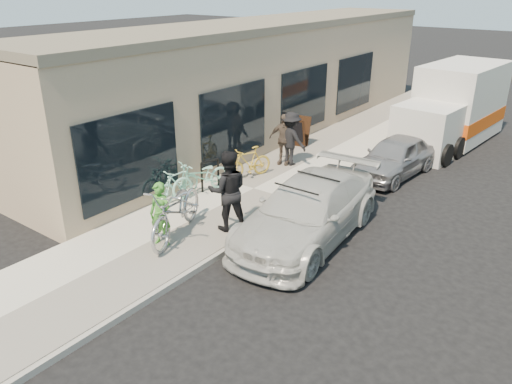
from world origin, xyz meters
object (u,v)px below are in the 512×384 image
Objects in this scene: woman_rider at (161,214)px; cruiser_bike_a at (179,183)px; cruiser_bike_b at (201,177)px; cruiser_bike_c at (249,163)px; sandwich_board at (299,132)px; tandem_bike at (177,210)px; sedan_silver at (395,157)px; sedan_white at (308,211)px; bike_rack at (210,172)px; man_standing at (228,191)px; bystander_a at (291,139)px; bystander_b at (284,139)px; moving_truck at (454,109)px.

cruiser_bike_a is at bearing 115.95° from woman_rider.
cruiser_bike_c is (0.27, 1.74, -0.02)m from cruiser_bike_b.
sandwich_board is 0.41× the size of tandem_bike.
woman_rider is at bearing -101.78° from sedan_silver.
sedan_white is 2.68× the size of cruiser_bike_b.
tandem_bike is (-2.27, -6.99, 0.19)m from sedan_silver.
woman_rider is (-2.27, -7.48, 0.27)m from sedan_silver.
cruiser_bike_c is at bearing 93.08° from cruiser_bike_b.
woman_rider reaches higher than bike_rack.
cruiser_bike_b is at bearing 98.96° from tandem_bike.
man_standing is at bearing -40.91° from cruiser_bike_c.
woman_rider is 0.98× the size of cruiser_bike_a.
sedan_white is 4.69m from bystander_a.
cruiser_bike_a is at bearing 113.41° from tandem_bike.
tandem_bike is at bearing -98.03° from bystander_b.
cruiser_bike_c is at bearing 78.02° from bike_rack.
sedan_silver is at bearing 62.63° from woman_rider.
cruiser_bike_c is (-3.24, 1.99, -0.09)m from sedan_white.
tandem_bike is 1.46× the size of bystander_a.
bystander_b reaches higher than woman_rider.
tandem_bike is at bearing -97.84° from moving_truck.
bystander_a reaches higher than bike_rack.
sedan_white is 3.22× the size of cruiser_bike_c.
woman_rider is 4.48m from cruiser_bike_c.
cruiser_bike_c is at bearing 77.54° from cruiser_bike_a.
woman_rider is at bearing 20.42° from man_standing.
sedan_white is at bearing -9.93° from bike_rack.
bike_rack is at bearing 165.73° from sedan_white.
bike_rack is at bearing 85.20° from bystander_a.
bystander_b is at bearing 94.74° from cruiser_bike_b.
sedan_white is at bearing 7.93° from cruiser_bike_b.
bystander_a is at bearing 78.03° from bike_rack.
bystander_a reaches higher than cruiser_bike_a.
woman_rider is at bearing -97.35° from moving_truck.
sandwich_board is 0.63× the size of bystander_b.
moving_truck reaches higher than bike_rack.
sedan_white is at bearing -12.05° from cruiser_bike_c.
cruiser_bike_a is at bearing -58.03° from man_standing.
tandem_bike is at bearing 79.48° from woman_rider.
bike_rack is at bearing 77.31° from cruiser_bike_a.
sedan_white is 1.41× the size of sedan_silver.
man_standing is 1.14× the size of bystander_a.
bystander_a reaches higher than cruiser_bike_b.
woman_rider reaches higher than cruiser_bike_b.
sedan_silver is at bearing -146.73° from bystander_a.
cruiser_bike_b is at bearing -120.67° from sedan_silver.
bystander_b is (0.44, 2.99, 0.29)m from bike_rack.
moving_truck reaches higher than sandwich_board.
bike_rack is at bearing -82.52° from cruiser_bike_c.
sedan_silver is at bearing 55.42° from cruiser_bike_a.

